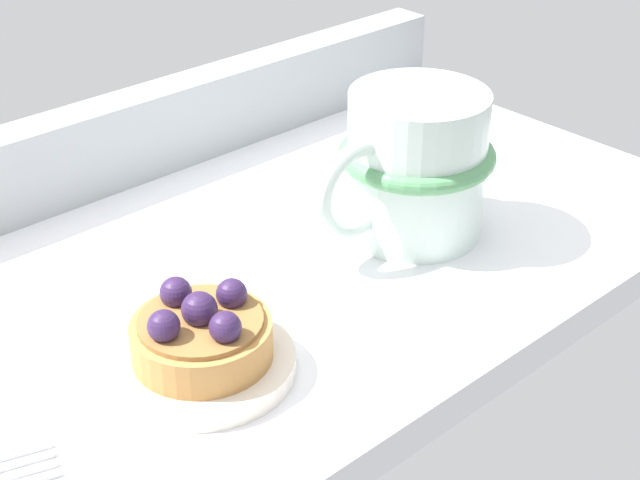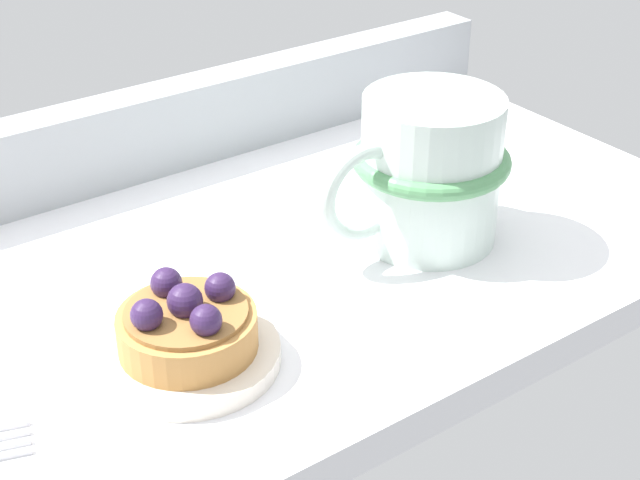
{
  "view_description": "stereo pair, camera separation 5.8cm",
  "coord_description": "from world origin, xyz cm",
  "views": [
    {
      "loc": [
        -30.55,
        -42.66,
        33.43
      ],
      "look_at": [
        3.41,
        -5.56,
        3.81
      ],
      "focal_mm": 54.61,
      "sensor_mm": 36.0,
      "label": 1
    },
    {
      "loc": [
        -26.03,
        -46.34,
        33.43
      ],
      "look_at": [
        3.41,
        -5.56,
        3.81
      ],
      "focal_mm": 54.61,
      "sensor_mm": 36.0,
      "label": 2
    }
  ],
  "objects": [
    {
      "name": "dessert_plate",
      "position": [
        -6.59,
        -7.01,
        0.5
      ],
      "size": [
        10.17,
        10.17,
        1.07
      ],
      "color": "silver",
      "rests_on": "ground_plane"
    },
    {
      "name": "ground_plane",
      "position": [
        0.0,
        0.0,
        -1.2
      ],
      "size": [
        70.27,
        35.17,
        2.41
      ],
      "primitive_type": "cube",
      "color": "white"
    },
    {
      "name": "raspberry_tart",
      "position": [
        -6.59,
        -6.99,
        2.59
      ],
      "size": [
        7.71,
        7.71,
        4.05
      ],
      "color": "#B77F42",
      "rests_on": "dessert_plate"
    },
    {
      "name": "coffee_mug",
      "position": [
        13.14,
        -4.11,
        5.13
      ],
      "size": [
        14.2,
        10.48,
        10.08
      ],
      "color": "silver",
      "rests_on": "ground_plane"
    },
    {
      "name": "window_rail_back",
      "position": [
        0.0,
        15.95,
        3.19
      ],
      "size": [
        68.86,
        3.27,
        6.38
      ],
      "primitive_type": "cube",
      "color": "#9EA3A8",
      "rests_on": "ground_plane"
    }
  ]
}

